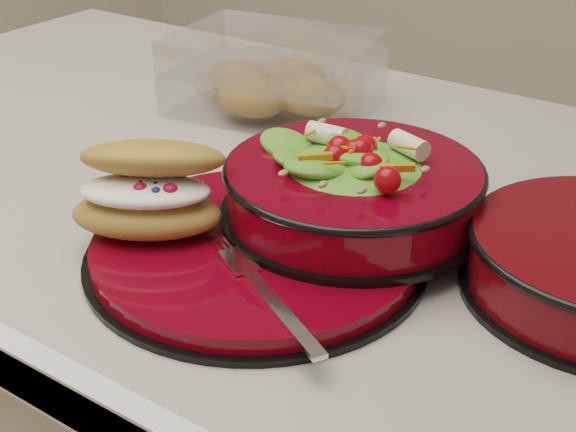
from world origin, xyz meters
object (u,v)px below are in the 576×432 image
Objects in this scene: croissant at (150,190)px; pastry_box at (274,77)px; fork at (267,295)px; dinner_plate at (256,249)px; salad_bowl at (354,179)px.

pastry_box is at bearing 77.00° from croissant.
croissant reaches higher than fork.
croissant is 1.01× the size of fork.
dinner_plate is 0.11m from salad_bowl.
dinner_plate is 2.02× the size of fork.
croissant is 0.36m from pastry_box.
salad_bowl is 1.62× the size of fork.
salad_bowl reaches higher than croissant.
salad_bowl is 1.61× the size of croissant.
pastry_box is (-0.24, 0.22, -0.01)m from salad_bowl.
dinner_plate is at bearing -118.10° from salad_bowl.
croissant is at bearing -157.02° from dinner_plate.
salad_bowl reaches higher than pastry_box.
salad_bowl is 0.18m from croissant.
croissant is at bearing -137.18° from salad_bowl.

